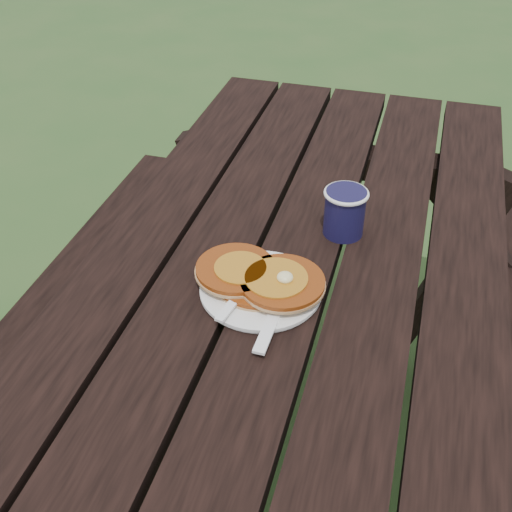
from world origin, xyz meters
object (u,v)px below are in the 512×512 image
(pancake_stack, at_px, (260,278))
(picnic_table, at_px, (277,436))
(plate, at_px, (261,290))
(coffee_cup, at_px, (345,210))

(pancake_stack, bearing_deg, picnic_table, -15.12)
(plate, xyz_separation_m, pancake_stack, (-0.00, 0.01, 0.02))
(pancake_stack, distance_m, coffee_cup, 0.23)
(plate, relative_size, coffee_cup, 2.18)
(coffee_cup, bearing_deg, pancake_stack, -117.87)
(picnic_table, height_order, plate, plate)
(picnic_table, distance_m, plate, 0.39)
(plate, bearing_deg, coffee_cup, 63.91)
(plate, distance_m, coffee_cup, 0.24)
(picnic_table, height_order, pancake_stack, pancake_stack)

